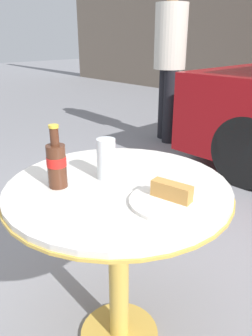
# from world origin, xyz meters

# --- Properties ---
(ground_plane) EXTENTS (30.00, 30.00, 0.00)m
(ground_plane) POSITION_xyz_m (0.00, 0.00, 0.00)
(ground_plane) COLOR gray
(bistro_table) EXTENTS (0.80, 0.80, 0.73)m
(bistro_table) POSITION_xyz_m (0.00, 0.00, 0.59)
(bistro_table) COLOR gold
(bistro_table) RESTS_ON ground_plane
(cola_bottle_left) EXTENTS (0.07, 0.07, 0.22)m
(cola_bottle_left) POSITION_xyz_m (-0.13, -0.16, 0.81)
(cola_bottle_left) COLOR #4C2819
(cola_bottle_left) RESTS_ON bistro_table
(drinking_glass) EXTENTS (0.07, 0.07, 0.15)m
(drinking_glass) POSITION_xyz_m (-0.07, 0.01, 0.80)
(drinking_glass) COLOR #C68923
(drinking_glass) RESTS_ON bistro_table
(lunch_plate_near) EXTENTS (0.25, 0.25, 0.07)m
(lunch_plate_near) POSITION_xyz_m (0.22, 0.02, 0.74)
(lunch_plate_near) COLOR silver
(lunch_plate_near) RESTS_ON bistro_table
(pedestrian) EXTENTS (0.36, 0.36, 1.78)m
(pedestrian) POSITION_xyz_m (-1.75, 2.36, 1.00)
(pedestrian) COLOR black
(pedestrian) RESTS_ON ground_plane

